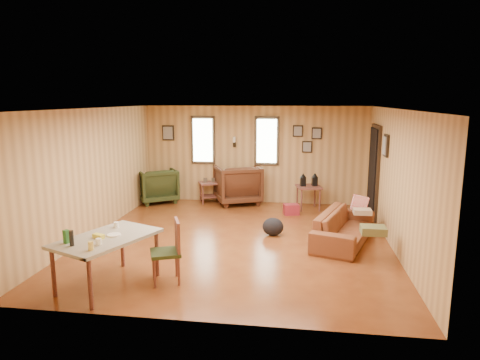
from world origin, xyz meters
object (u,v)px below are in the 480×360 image
object	(u,v)px
recliner_green	(157,184)
side_table	(309,185)
recliner_brown	(237,182)
dining_table	(106,241)
end_table	(210,189)
sofa	(344,222)

from	to	relation	value
recliner_green	side_table	world-z (taller)	recliner_green
recliner_brown	side_table	world-z (taller)	recliner_brown
side_table	dining_table	world-z (taller)	dining_table
recliner_green	dining_table	size ratio (longest dim) A/B	0.58
side_table	dining_table	xyz separation A→B (m)	(-2.82, -4.67, 0.06)
recliner_brown	dining_table	size ratio (longest dim) A/B	0.66
recliner_green	recliner_brown	bearing A→B (deg)	150.76
recliner_green	dining_table	xyz separation A→B (m)	(0.95, -4.86, 0.18)
end_table	dining_table	distance (m)	5.01
end_table	side_table	world-z (taller)	side_table
sofa	side_table	size ratio (longest dim) A/B	2.24
end_table	recliner_green	bearing A→B (deg)	-174.34
sofa	recliner_brown	size ratio (longest dim) A/B	1.82
recliner_green	side_table	xyz separation A→B (m)	(3.77, -0.19, 0.12)
recliner_green	side_table	bearing A→B (deg)	143.81
dining_table	recliner_green	bearing A→B (deg)	123.81
end_table	dining_table	xyz separation A→B (m)	(-0.38, -4.99, 0.29)
end_table	side_table	bearing A→B (deg)	-7.44
sofa	end_table	size ratio (longest dim) A/B	3.04
recliner_green	end_table	world-z (taller)	recliner_green
recliner_brown	side_table	distance (m)	1.77
recliner_brown	end_table	size ratio (longest dim) A/B	1.67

